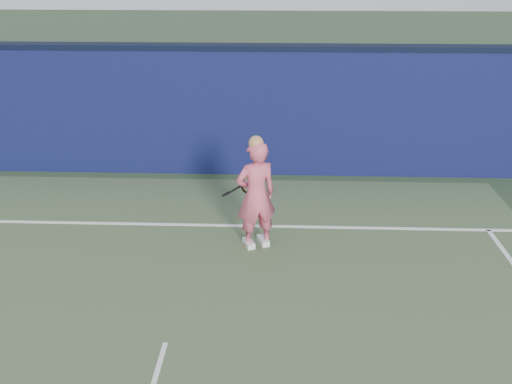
{
  "coord_description": "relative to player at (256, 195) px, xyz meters",
  "views": [
    {
      "loc": [
        1.26,
        -4.05,
        4.23
      ],
      "look_at": [
        0.98,
        3.38,
        0.91
      ],
      "focal_mm": 38.0,
      "sensor_mm": 36.0,
      "label": 1
    }
  ],
  "objects": [
    {
      "name": "racket",
      "position": [
        -0.16,
        0.44,
        -0.01
      ],
      "size": [
        0.55,
        0.39,
        0.34
      ],
      "rotation": [
        0.0,
        0.0,
        0.5
      ],
      "color": "black",
      "rests_on": "ground"
    },
    {
      "name": "backstop_wall",
      "position": [
        -0.98,
        3.12,
        0.38
      ],
      "size": [
        24.0,
        0.4,
        2.5
      ],
      "primitive_type": "cube",
      "color": "#0E133E",
      "rests_on": "ground"
    },
    {
      "name": "wall_cap",
      "position": [
        -0.98,
        3.12,
        1.68
      ],
      "size": [
        24.0,
        0.42,
        0.1
      ],
      "primitive_type": "cube",
      "color": "black",
      "rests_on": "backstop_wall"
    },
    {
      "name": "player",
      "position": [
        0.0,
        0.0,
        0.0
      ],
      "size": [
        0.74,
        0.62,
        1.8
      ],
      "rotation": [
        0.0,
        0.0,
        3.53
      ],
      "color": "#DC5570",
      "rests_on": "ground"
    }
  ]
}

